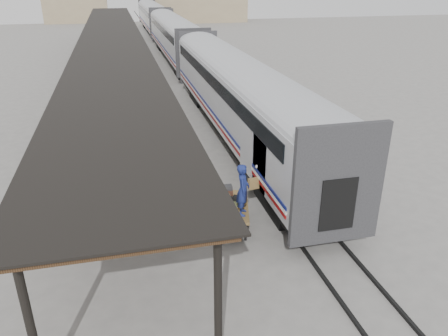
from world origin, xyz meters
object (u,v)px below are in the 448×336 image
at_px(luggage_tug, 117,85).
at_px(porter, 243,190).
at_px(baggage_cart, 231,211).
at_px(pedestrian, 133,115).

xyz_separation_m(luggage_tug, porter, (4.02, -22.74, 1.28)).
height_order(baggage_cart, pedestrian, pedestrian).
height_order(baggage_cart, luggage_tug, luggage_tug).
bearing_deg(pedestrian, luggage_tug, -91.09).
height_order(luggage_tug, pedestrian, pedestrian).
bearing_deg(porter, baggage_cart, 40.06).
distance_m(luggage_tug, pedestrian, 9.37).
relative_size(baggage_cart, porter, 1.38).
bearing_deg(porter, pedestrian, 32.40).
height_order(luggage_tug, porter, porter).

